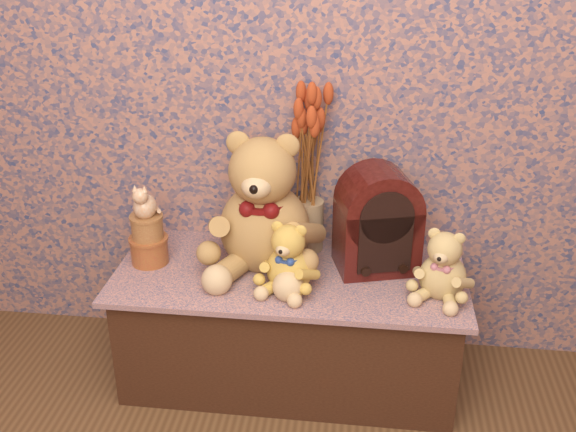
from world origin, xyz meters
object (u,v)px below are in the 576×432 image
(biscuit_tin_lower, at_px, (149,250))
(cat_figurine, at_px, (144,199))
(teddy_medium, at_px, (290,253))
(teddy_small, at_px, (444,260))
(cathedral_radio, at_px, (378,219))
(teddy_large, at_px, (264,195))
(ceramic_vase, at_px, (308,225))

(biscuit_tin_lower, distance_m, cat_figurine, 0.20)
(teddy_medium, xyz_separation_m, teddy_small, (0.50, 0.01, -0.00))
(cathedral_radio, bearing_deg, teddy_medium, -165.14)
(biscuit_tin_lower, relative_size, cat_figurine, 1.01)
(teddy_large, bearing_deg, cat_figurine, -170.82)
(cathedral_radio, bearing_deg, teddy_small, -52.13)
(teddy_large, xyz_separation_m, cathedral_radio, (0.39, 0.02, -0.08))
(teddy_medium, height_order, teddy_small, teddy_medium)
(teddy_medium, height_order, cat_figurine, cat_figurine)
(teddy_large, height_order, teddy_medium, teddy_large)
(teddy_large, xyz_separation_m, biscuit_tin_lower, (-0.41, -0.05, -0.22))
(cathedral_radio, bearing_deg, cat_figurine, 168.36)
(cathedral_radio, height_order, ceramic_vase, cathedral_radio)
(teddy_medium, bearing_deg, teddy_large, 138.93)
(cat_figurine, bearing_deg, cathedral_radio, 7.24)
(teddy_medium, distance_m, cat_figurine, 0.54)
(teddy_small, relative_size, cat_figurine, 1.94)
(ceramic_vase, bearing_deg, cathedral_radio, -24.43)
(teddy_large, relative_size, teddy_small, 2.07)
(teddy_large, distance_m, teddy_medium, 0.23)
(teddy_medium, xyz_separation_m, ceramic_vase, (0.03, 0.28, -0.03))
(biscuit_tin_lower, bearing_deg, teddy_medium, -11.73)
(cathedral_radio, bearing_deg, teddy_large, 166.31)
(teddy_small, bearing_deg, ceramic_vase, 169.59)
(teddy_medium, height_order, cathedral_radio, cathedral_radio)
(ceramic_vase, height_order, biscuit_tin_lower, ceramic_vase)
(teddy_small, height_order, biscuit_tin_lower, teddy_small)
(teddy_large, height_order, ceramic_vase, teddy_large)
(teddy_small, distance_m, cathedral_radio, 0.27)
(teddy_large, xyz_separation_m, teddy_medium, (0.11, -0.15, -0.14))
(teddy_small, height_order, ceramic_vase, teddy_small)
(teddy_medium, height_order, biscuit_tin_lower, teddy_medium)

